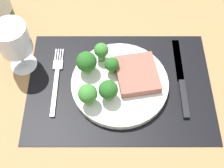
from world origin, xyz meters
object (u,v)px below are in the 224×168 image
plate (120,83)px  steak (137,74)px  knife (182,83)px  wine_glass (14,41)px  fork (56,80)px

plate → steak: 4.69cm
steak → knife: bearing=-4.8°
steak → wine_glass: size_ratio=0.78×
fork → wine_glass: wine_glass is taller
knife → wine_glass: wine_glass is taller
fork → wine_glass: size_ratio=1.39×
knife → fork: bearing=176.7°
steak → wine_glass: (-28.20, 4.77, 6.46)cm
plate → steak: bearing=19.6°
wine_glass → knife: bearing=-8.3°
fork → wine_glass: 13.30cm
plate → wine_glass: size_ratio=1.68×
wine_glass → steak: bearing=-9.6°
plate → fork: size_ratio=1.21×
plate → knife: 15.02cm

